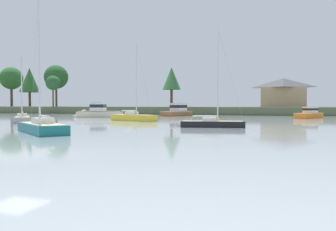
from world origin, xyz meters
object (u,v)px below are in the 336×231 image
Objects in this scene: sailboat_grey at (22,121)px; sailboat_teal at (42,130)px; cruiser_cream at (95,114)px; cruiser_wood at (179,113)px; sailboat_black at (212,125)px; mooring_buoy_orange at (219,120)px; cruiser_orange at (311,116)px; sailboat_yellow at (133,119)px.

sailboat_grey is 0.75× the size of sailboat_teal.
cruiser_cream is 1.04× the size of cruiser_wood.
sailboat_black is 18.20m from mooring_buoy_orange.
cruiser_wood is at bearing 49.51° from cruiser_cream.
mooring_buoy_orange is (25.79, -4.96, -0.57)m from cruiser_cream.
sailboat_black is 34.30m from cruiser_orange.
cruiser_wood is (-0.12, 26.53, 0.46)m from sailboat_yellow.
sailboat_grey reaches higher than cruiser_wood.
sailboat_yellow is 13.95m from mooring_buoy_orange.
cruiser_cream is 20.26m from cruiser_wood.
cruiser_cream is (-0.68, 21.28, 0.42)m from sailboat_grey.
sailboat_grey is at bearing -88.18° from cruiser_cream.
sailboat_yellow is 19.03m from sailboat_black.
cruiser_cream reaches higher than cruiser_wood.
sailboat_teal is at bearing -120.19° from cruiser_orange.
sailboat_grey is 29.95m from mooring_buoy_orange.
cruiser_wood is at bearing 71.22° from sailboat_grey.
sailboat_grey is 21.30m from cruiser_cream.
cruiser_orange is 41.77m from cruiser_cream.
sailboat_black is 1.07× the size of cruiser_cream.
cruiser_orange is 0.74× the size of cruiser_cream.
mooring_buoy_orange is (12.63, -20.37, -0.65)m from cruiser_wood.
cruiser_orange is at bearing 68.27° from sailboat_black.
cruiser_cream is 26.27m from mooring_buoy_orange.
cruiser_wood is at bearing 90.25° from sailboat_yellow.
sailboat_black is at bearing 43.50° from sailboat_teal.
sailboat_grey reaches higher than cruiser_cream.
sailboat_teal reaches higher than cruiser_wood.
sailboat_grey is 16.19m from sailboat_yellow.
mooring_buoy_orange is at bearing -58.19° from cruiser_wood.
sailboat_grey reaches higher than cruiser_orange.
sailboat_yellow is at bearing -39.95° from cruiser_cream.
sailboat_yellow is 1.20× the size of cruiser_cream.
sailboat_black is at bearing -3.60° from sailboat_grey.
sailboat_teal is at bearing -85.72° from sailboat_yellow.
sailboat_grey is at bearing -146.97° from mooring_buoy_orange.
sailboat_teal is at bearing -109.38° from mooring_buoy_orange.
cruiser_wood is 23.98m from mooring_buoy_orange.
sailboat_teal is at bearing -136.50° from sailboat_black.
sailboat_yellow is 1.63× the size of cruiser_orange.
cruiser_wood is (13.16, 15.41, 0.07)m from cruiser_cream.
sailboat_yellow is at bearing 94.28° from sailboat_teal.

